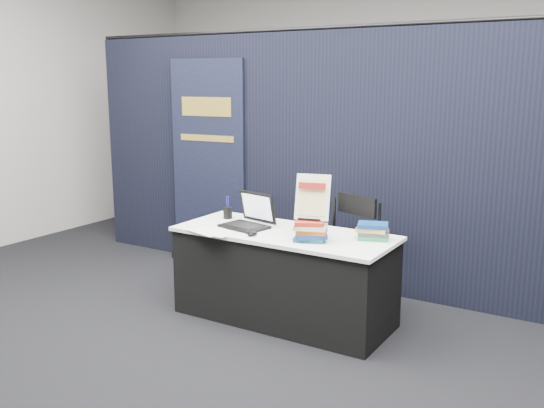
{
  "coord_description": "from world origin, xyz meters",
  "views": [
    {
      "loc": [
        2.41,
        -3.54,
        1.97
      ],
      "look_at": [
        -0.12,
        0.55,
        0.97
      ],
      "focal_mm": 40.0,
      "sensor_mm": 36.0,
      "label": 1
    }
  ],
  "objects_px": {
    "book_stack_tall": "(310,231)",
    "stacking_chair": "(347,249)",
    "info_sign": "(312,198)",
    "pullup_banner": "(208,175)",
    "laptop": "(248,219)",
    "display_table": "(284,276)",
    "book_stack_short": "(372,231)"
  },
  "relations": [
    {
      "from": "laptop",
      "to": "book_stack_tall",
      "type": "height_order",
      "value": "laptop"
    },
    {
      "from": "laptop",
      "to": "book_stack_short",
      "type": "bearing_deg",
      "value": 20.52
    },
    {
      "from": "stacking_chair",
      "to": "info_sign",
      "type": "bearing_deg",
      "value": -76.33
    },
    {
      "from": "info_sign",
      "to": "pullup_banner",
      "type": "bearing_deg",
      "value": 134.62
    },
    {
      "from": "laptop",
      "to": "stacking_chair",
      "type": "bearing_deg",
      "value": 43.75
    },
    {
      "from": "book_stack_tall",
      "to": "info_sign",
      "type": "relative_size",
      "value": 0.8
    },
    {
      "from": "stacking_chair",
      "to": "laptop",
      "type": "bearing_deg",
      "value": -128.64
    },
    {
      "from": "pullup_banner",
      "to": "stacking_chair",
      "type": "height_order",
      "value": "pullup_banner"
    },
    {
      "from": "laptop",
      "to": "pullup_banner",
      "type": "distance_m",
      "value": 1.5
    },
    {
      "from": "stacking_chair",
      "to": "display_table",
      "type": "bearing_deg",
      "value": -110.31
    },
    {
      "from": "laptop",
      "to": "book_stack_tall",
      "type": "relative_size",
      "value": 1.46
    },
    {
      "from": "info_sign",
      "to": "pullup_banner",
      "type": "relative_size",
      "value": 0.17
    },
    {
      "from": "book_stack_tall",
      "to": "display_table",
      "type": "bearing_deg",
      "value": 156.01
    },
    {
      "from": "stacking_chair",
      "to": "book_stack_short",
      "type": "bearing_deg",
      "value": -21.36
    },
    {
      "from": "info_sign",
      "to": "display_table",
      "type": "bearing_deg",
      "value": 145.78
    },
    {
      "from": "info_sign",
      "to": "pullup_banner",
      "type": "xyz_separation_m",
      "value": [
        -1.81,
        1.06,
        -0.12
      ]
    },
    {
      "from": "book_stack_tall",
      "to": "pullup_banner",
      "type": "height_order",
      "value": "pullup_banner"
    },
    {
      "from": "book_stack_tall",
      "to": "stacking_chair",
      "type": "bearing_deg",
      "value": 85.27
    },
    {
      "from": "display_table",
      "to": "pullup_banner",
      "type": "height_order",
      "value": "pullup_banner"
    },
    {
      "from": "display_table",
      "to": "book_stack_tall",
      "type": "bearing_deg",
      "value": -23.99
    },
    {
      "from": "laptop",
      "to": "stacking_chair",
      "type": "xyz_separation_m",
      "value": [
        0.71,
        0.45,
        -0.27
      ]
    },
    {
      "from": "book_stack_tall",
      "to": "laptop",
      "type": "bearing_deg",
      "value": 169.05
    },
    {
      "from": "laptop",
      "to": "info_sign",
      "type": "bearing_deg",
      "value": 2.69
    },
    {
      "from": "book_stack_tall",
      "to": "book_stack_short",
      "type": "xyz_separation_m",
      "value": [
        0.38,
        0.3,
        -0.02
      ]
    },
    {
      "from": "laptop",
      "to": "book_stack_tall",
      "type": "xyz_separation_m",
      "value": [
        0.66,
        -0.13,
        0.01
      ]
    },
    {
      "from": "book_stack_tall",
      "to": "book_stack_short",
      "type": "relative_size",
      "value": 1.07
    },
    {
      "from": "book_stack_tall",
      "to": "info_sign",
      "type": "xyz_separation_m",
      "value": [
        -0.0,
        0.03,
        0.25
      ]
    },
    {
      "from": "display_table",
      "to": "stacking_chair",
      "type": "bearing_deg",
      "value": 51.02
    },
    {
      "from": "display_table",
      "to": "book_stack_tall",
      "type": "relative_size",
      "value": 6.26
    },
    {
      "from": "pullup_banner",
      "to": "book_stack_short",
      "type": "bearing_deg",
      "value": -24.53
    },
    {
      "from": "display_table",
      "to": "pullup_banner",
      "type": "bearing_deg",
      "value": 147.65
    },
    {
      "from": "laptop",
      "to": "pullup_banner",
      "type": "bearing_deg",
      "value": 151.16
    }
  ]
}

